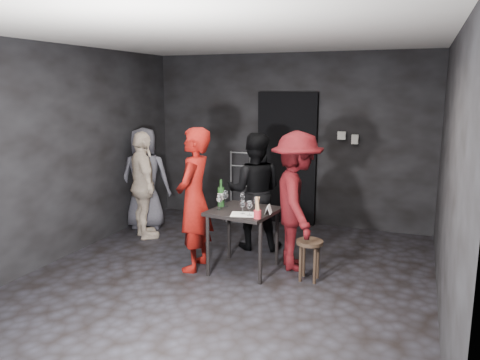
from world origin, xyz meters
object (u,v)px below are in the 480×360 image
at_px(tasting_table, 244,218).
at_px(server_red, 194,190).
at_px(bystander_cream, 143,183).
at_px(wine_bottle, 221,196).
at_px(hand_truck, 240,207).
at_px(stool, 310,250).
at_px(man_maroon, 297,193).
at_px(woman_black, 254,188).
at_px(bystander_grey, 145,176).
at_px(breadstick_cup, 257,208).

relative_size(tasting_table, server_red, 0.38).
bearing_deg(tasting_table, server_red, -165.00).
bearing_deg(bystander_cream, wine_bottle, -158.44).
bearing_deg(tasting_table, wine_bottle, 170.97).
bearing_deg(server_red, hand_truck, -178.68).
height_order(stool, man_maroon, man_maroon).
distance_m(woman_black, wine_bottle, 0.79).
xyz_separation_m(stool, woman_black, (-0.96, 0.83, 0.47)).
relative_size(man_maroon, wine_bottle, 5.56).
xyz_separation_m(bystander_grey, wine_bottle, (1.73, -1.03, 0.05)).
bearing_deg(wine_bottle, bystander_grey, 149.27).
xyz_separation_m(hand_truck, tasting_table, (0.84, -2.03, 0.44)).
relative_size(stool, server_red, 0.24).
distance_m(tasting_table, breadstick_cup, 0.45).
height_order(wine_bottle, breadstick_cup, wine_bottle).
xyz_separation_m(stool, bystander_grey, (-2.85, 1.09, 0.47)).
xyz_separation_m(man_maroon, bystander_cream, (-2.35, 0.34, -0.12)).
relative_size(hand_truck, breadstick_cup, 4.40).
bearing_deg(woman_black, wine_bottle, 65.89).
xyz_separation_m(woman_black, breadstick_cup, (0.43, -1.11, 0.03)).
bearing_deg(wine_bottle, bystander_cream, 157.91).
height_order(hand_truck, tasting_table, hand_truck).
relative_size(server_red, bystander_grey, 1.19).
xyz_separation_m(stool, man_maroon, (-0.25, 0.32, 0.57)).
height_order(woman_black, breadstick_cup, woman_black).
distance_m(man_maroon, wine_bottle, 0.91).
relative_size(stool, woman_black, 0.28).
height_order(man_maroon, wine_bottle, man_maroon).
bearing_deg(breadstick_cup, wine_bottle, 149.82).
distance_m(stool, woman_black, 1.36).
relative_size(tasting_table, bystander_grey, 0.45).
relative_size(woman_black, breadstick_cup, 6.44).
bearing_deg(bystander_cream, bystander_grey, -16.23).
bearing_deg(bystander_cream, stool, -150.62).
bearing_deg(bystander_cream, server_red, -169.67).
bearing_deg(breadstick_cup, hand_truck, 115.56).
xyz_separation_m(server_red, woman_black, (0.41, 0.97, -0.15)).
bearing_deg(hand_truck, server_red, -85.24).
height_order(stool, wine_bottle, wine_bottle).
bearing_deg(man_maroon, tasting_table, 95.05).
bearing_deg(hand_truck, wine_bottle, -77.33).
xyz_separation_m(tasting_table, wine_bottle, (-0.31, 0.05, 0.23)).
bearing_deg(server_red, woman_black, 151.27).
bearing_deg(bystander_grey, woman_black, 155.32).
bearing_deg(woman_black, tasting_table, 87.93).
xyz_separation_m(stool, breadstick_cup, (-0.53, -0.28, 0.51)).
height_order(server_red, man_maroon, server_red).
xyz_separation_m(woman_black, bystander_cream, (-1.64, -0.17, -0.03)).
height_order(server_red, wine_bottle, server_red).
bearing_deg(hand_truck, breadstick_cup, -66.66).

